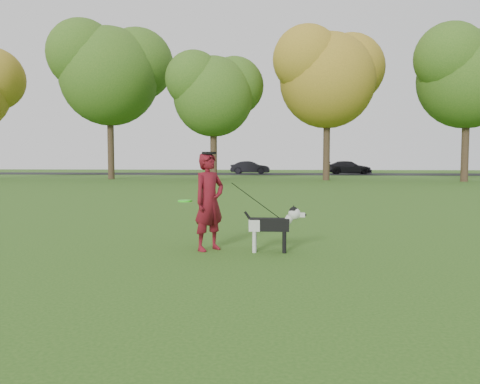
# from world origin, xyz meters

# --- Properties ---
(ground) EXTENTS (120.00, 120.00, 0.00)m
(ground) POSITION_xyz_m (0.00, 0.00, 0.00)
(ground) COLOR #285116
(ground) RESTS_ON ground
(road) EXTENTS (120.00, 7.00, 0.02)m
(road) POSITION_xyz_m (0.00, 40.00, 0.01)
(road) COLOR black
(road) RESTS_ON ground
(man) EXTENTS (0.67, 0.69, 1.60)m
(man) POSITION_xyz_m (-0.62, 0.13, 0.80)
(man) COLOR #5A0C18
(man) RESTS_ON ground
(dog) EXTENTS (1.00, 0.20, 0.76)m
(dog) POSITION_xyz_m (0.44, 0.05, 0.46)
(dog) COLOR black
(dog) RESTS_ON ground
(car_mid) EXTENTS (3.98, 1.55, 1.29)m
(car_mid) POSITION_xyz_m (-2.24, 40.00, 0.67)
(car_mid) COLOR black
(car_mid) RESTS_ON road
(car_right) EXTENTS (4.53, 1.93, 1.30)m
(car_right) POSITION_xyz_m (7.64, 40.00, 0.67)
(car_right) COLOR black
(car_right) RESTS_ON road
(man_held_items) EXTENTS (1.70, 0.34, 1.10)m
(man_held_items) POSITION_xyz_m (0.01, 0.07, 0.89)
(man_held_items) COLOR #32F51F
(man_held_items) RESTS_ON ground
(tree_row) EXTENTS (51.74, 8.86, 12.01)m
(tree_row) POSITION_xyz_m (-1.43, 26.07, 7.41)
(tree_row) COLOR #38281C
(tree_row) RESTS_ON ground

